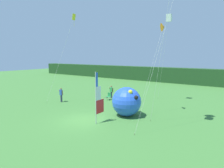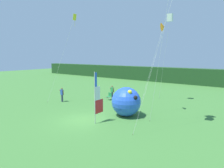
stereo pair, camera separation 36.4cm
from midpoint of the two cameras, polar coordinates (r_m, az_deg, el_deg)
The scene contains 10 objects.
ground_plane at distance 16.71m, azimuth -7.66°, elevation -10.48°, with size 120.00×120.00×0.00m, color #3D7533.
distant_treeline at distance 40.25m, azimuth 20.39°, elevation 2.31°, with size 80.00×2.40×3.02m, color #1E421E.
banner_flag at distance 15.41m, azimuth -3.71°, elevation -4.31°, with size 0.06×1.03×4.17m.
person_near_banner at distance 24.57m, azimuth 0.48°, elevation -2.24°, with size 0.55×0.48×1.61m.
person_mid_field at distance 23.31m, azimuth -14.19°, elevation -2.99°, with size 0.55×0.48×1.67m.
inflatable_balloon at distance 17.30m, azimuth 4.84°, elevation -5.24°, with size 2.62×2.63×2.62m.
folding_chair at distance 23.65m, azimuth -0.34°, elevation -3.51°, with size 0.51×0.51×0.89m.
kite_white_box_1 at distance 23.43m, azimuth 17.25°, elevation 18.26°, with size 1.79×1.66×10.02m.
kite_orange_delta_2 at distance 18.47m, azimuth 15.44°, elevation 15.92°, with size 1.65×2.57×8.33m.
kite_yellow_diamond_3 at distance 23.09m, azimuth -11.33°, elevation 16.64°, with size 2.42×2.75×10.05m.
Camera 2 is at (11.24, -11.18, 5.37)m, focal length 30.79 mm.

